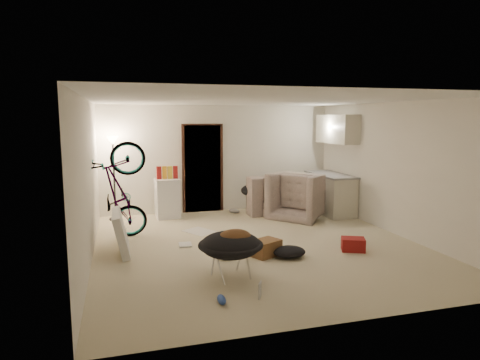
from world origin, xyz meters
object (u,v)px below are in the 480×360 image
object	(u,v)px
drink_case_a	(266,248)
tv_box	(121,232)
juicer	(264,246)
drink_case_b	(353,244)
floor_lamp	(113,160)
kitchen_counter	(330,194)
sofa	(291,197)
bicycle	(120,213)
armchair	(303,200)
saucer_chair	(231,251)
mini_fridge	(167,198)

from	to	relation	value
drink_case_a	tv_box	bearing A→B (deg)	133.30
juicer	drink_case_b	bearing A→B (deg)	-14.04
floor_lamp	kitchen_counter	size ratio (longest dim) A/B	1.21
kitchen_counter	sofa	size ratio (longest dim) A/B	0.66
tv_box	sofa	bearing A→B (deg)	29.42
drink_case_a	bicycle	bearing A→B (deg)	116.77
armchair	floor_lamp	bearing A→B (deg)	38.56
juicer	saucer_chair	bearing A→B (deg)	-130.38
mini_fridge	drink_case_a	bearing A→B (deg)	-72.22
kitchen_counter	mini_fridge	size ratio (longest dim) A/B	1.72
kitchen_counter	drink_case_a	distance (m)	3.62
floor_lamp	sofa	world-z (taller)	floor_lamp
sofa	drink_case_b	distance (m)	3.22
armchair	mini_fridge	size ratio (longest dim) A/B	1.31
sofa	saucer_chair	bearing A→B (deg)	55.96
floor_lamp	drink_case_a	xyz separation A→B (m)	(2.33, -3.25, -1.18)
kitchen_counter	mini_fridge	distance (m)	3.75
kitchen_counter	tv_box	size ratio (longest dim) A/B	1.45
armchair	drink_case_b	size ratio (longest dim) A/B	3.05
armchair	drink_case_a	bearing A→B (deg)	104.46
bicycle	drink_case_b	size ratio (longest dim) A/B	4.85
floor_lamp	mini_fridge	world-z (taller)	floor_lamp
saucer_chair	bicycle	bearing A→B (deg)	120.91
floor_lamp	mini_fridge	distance (m)	1.42
armchair	saucer_chair	world-z (taller)	armchair
sofa	armchair	xyz separation A→B (m)	(0.04, -0.63, 0.04)
kitchen_counter	drink_case_a	size ratio (longest dim) A/B	3.31
floor_lamp	tv_box	xyz separation A→B (m)	(0.10, -2.43, -0.96)
kitchen_counter	tv_box	bearing A→B (deg)	-159.41
sofa	saucer_chair	size ratio (longest dim) A/B	2.50
sofa	juicer	distance (m)	3.29
mini_fridge	drink_case_a	size ratio (longest dim) A/B	1.92
floor_lamp	bicycle	distance (m)	1.79
floor_lamp	drink_case_a	bearing A→B (deg)	-54.37
kitchen_counter	saucer_chair	size ratio (longest dim) A/B	1.66
drink_case_a	drink_case_b	xyz separation A→B (m)	(1.50, -0.15, -0.02)
floor_lamp	drink_case_b	size ratio (longest dim) A/B	4.83
sofa	armchair	distance (m)	0.63
mini_fridge	kitchen_counter	bearing A→B (deg)	-11.67
bicycle	drink_case_b	distance (m)	4.16
bicycle	mini_fridge	bearing A→B (deg)	-33.21
tv_box	juicer	bearing A→B (deg)	-15.21
drink_case_b	floor_lamp	bearing A→B (deg)	162.11
floor_lamp	bicycle	size ratio (longest dim) A/B	0.99
sofa	bicycle	world-z (taller)	bicycle
sofa	drink_case_a	distance (m)	3.50
sofa	juicer	world-z (taller)	sofa
floor_lamp	tv_box	size ratio (longest dim) A/B	1.75
kitchen_counter	tv_box	distance (m)	5.05
saucer_chair	drink_case_b	bearing A→B (deg)	14.91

